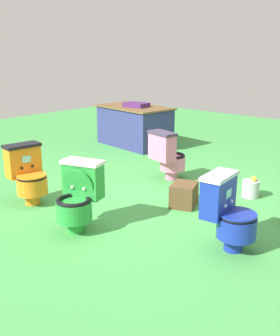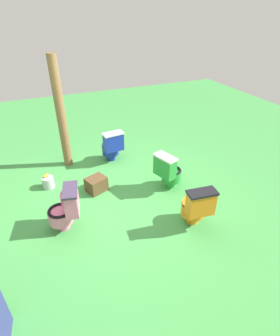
% 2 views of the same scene
% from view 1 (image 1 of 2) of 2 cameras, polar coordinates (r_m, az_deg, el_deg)
% --- Properties ---
extents(ground, '(14.00, 14.00, 0.00)m').
position_cam_1_polar(ground, '(5.11, 1.06, -4.65)').
color(ground, '#429947').
extents(toilet_pink, '(0.50, 0.57, 0.73)m').
position_cam_1_polar(toilet_pink, '(5.82, 3.93, 1.83)').
color(toilet_pink, pink).
rests_on(toilet_pink, ground).
extents(toilet_green, '(0.53, 0.59, 0.73)m').
position_cam_1_polar(toilet_green, '(4.26, -8.69, -3.86)').
color(toilet_green, green).
rests_on(toilet_green, ground).
extents(toilet_blue, '(0.53, 0.45, 0.73)m').
position_cam_1_polar(toilet_blue, '(3.90, 12.35, -6.10)').
color(toilet_blue, '#192D9E').
rests_on(toilet_blue, ground).
extents(toilet_orange, '(0.54, 0.46, 0.73)m').
position_cam_1_polar(toilet_orange, '(5.13, -15.52, -0.81)').
color(toilet_orange, orange).
rests_on(toilet_orange, ground).
extents(vendor_table, '(1.55, 1.03, 0.85)m').
position_cam_1_polar(vendor_table, '(7.97, -0.77, 6.00)').
color(vendor_table, navy).
rests_on(vendor_table, ground).
extents(small_crate, '(0.39, 0.43, 0.28)m').
position_cam_1_polar(small_crate, '(4.94, 6.21, -3.77)').
color(small_crate, brown).
rests_on(small_crate, ground).
extents(lemon_bucket, '(0.22, 0.22, 0.28)m').
position_cam_1_polar(lemon_bucket, '(5.39, 15.34, -2.77)').
color(lemon_bucket, '#B7B7BF').
rests_on(lemon_bucket, ground).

